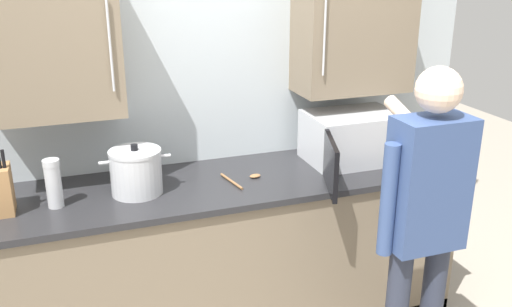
{
  "coord_description": "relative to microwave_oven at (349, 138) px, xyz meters",
  "views": [
    {
      "loc": [
        -0.79,
        -1.92,
        2.09
      ],
      "look_at": [
        0.15,
        0.73,
        1.09
      ],
      "focal_mm": 39.16,
      "sensor_mm": 36.0,
      "label": 1
    }
  ],
  "objects": [
    {
      "name": "wooden_spoon",
      "position": [
        -0.67,
        -0.07,
        -0.13
      ],
      "size": [
        0.21,
        0.23,
        0.02
      ],
      "color": "brown",
      "rests_on": "counter_unit"
    },
    {
      "name": "microwave_oven",
      "position": [
        0.0,
        0.0,
        0.0
      ],
      "size": [
        0.67,
        0.75,
        0.29
      ],
      "color": "#B7BABF",
      "rests_on": "counter_unit"
    },
    {
      "name": "person_figure",
      "position": [
        -0.07,
        -0.84,
        -0.09
      ],
      "size": [
        0.44,
        0.64,
        1.66
      ],
      "color": "#282D3D",
      "rests_on": "ground_plane"
    },
    {
      "name": "back_wall_tiled",
      "position": [
        -0.76,
        0.3,
        0.42
      ],
      "size": [
        3.31,
        0.44,
        2.87
      ],
      "color": "#B2BCC1",
      "rests_on": "ground_plane"
    },
    {
      "name": "stock_pot",
      "position": [
        -1.24,
        -0.05,
        -0.03
      ],
      "size": [
        0.36,
        0.26,
        0.26
      ],
      "color": "#B7BABF",
      "rests_on": "counter_unit"
    },
    {
      "name": "knife_block",
      "position": [
        -1.88,
        -0.08,
        -0.02
      ],
      "size": [
        0.11,
        0.15,
        0.32
      ],
      "color": "#A37547",
      "rests_on": "counter_unit"
    },
    {
      "name": "counter_unit",
      "position": [
        -0.76,
        -0.04,
        -0.61
      ],
      "size": [
        2.65,
        0.7,
        0.94
      ],
      "color": "#756651",
      "rests_on": "ground_plane"
    },
    {
      "name": "thermos_flask",
      "position": [
        -1.64,
        -0.09,
        -0.02
      ],
      "size": [
        0.08,
        0.08,
        0.24
      ],
      "color": "#B7BABF",
      "rests_on": "counter_unit"
    }
  ]
}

